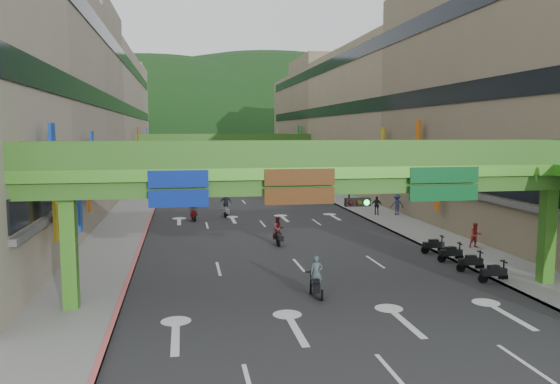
{
  "coord_description": "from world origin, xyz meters",
  "views": [
    {
      "loc": [
        -6.31,
        -17.31,
        7.52
      ],
      "look_at": [
        0.0,
        18.0,
        3.5
      ],
      "focal_mm": 35.0,
      "sensor_mm": 36.0,
      "label": 1
    }
  ],
  "objects_px": {
    "overpass_near": "(352,184)",
    "car_yellow": "(225,173)",
    "scooter_rider_mid": "(278,231)",
    "car_silver": "(184,192)",
    "pedestrian_red": "(475,237)",
    "scooter_rider_near": "(316,278)"
  },
  "relations": [
    {
      "from": "scooter_rider_near",
      "to": "car_yellow",
      "type": "relative_size",
      "value": 0.49
    },
    {
      "from": "pedestrian_red",
      "to": "scooter_rider_mid",
      "type": "bearing_deg",
      "value": 164.56
    },
    {
      "from": "scooter_rider_near",
      "to": "scooter_rider_mid",
      "type": "xyz_separation_m",
      "value": [
        0.26,
        11.5,
        0.11
      ]
    },
    {
      "from": "overpass_near",
      "to": "car_silver",
      "type": "distance_m",
      "value": 39.1
    },
    {
      "from": "scooter_rider_near",
      "to": "scooter_rider_mid",
      "type": "relative_size",
      "value": 0.99
    },
    {
      "from": "scooter_rider_near",
      "to": "scooter_rider_mid",
      "type": "distance_m",
      "value": 11.51
    },
    {
      "from": "overpass_near",
      "to": "car_silver",
      "type": "relative_size",
      "value": 5.98
    },
    {
      "from": "scooter_rider_near",
      "to": "car_yellow",
      "type": "xyz_separation_m",
      "value": [
        1.07,
        66.9,
        -0.22
      ]
    },
    {
      "from": "overpass_near",
      "to": "scooter_rider_mid",
      "type": "xyz_separation_m",
      "value": [
        -1.12,
        12.23,
        -4.22
      ]
    },
    {
      "from": "overpass_near",
      "to": "scooter_rider_mid",
      "type": "bearing_deg",
      "value": 95.25
    },
    {
      "from": "scooter_rider_mid",
      "to": "car_yellow",
      "type": "relative_size",
      "value": 0.5
    },
    {
      "from": "car_silver",
      "to": "car_yellow",
      "type": "relative_size",
      "value": 1.21
    },
    {
      "from": "overpass_near",
      "to": "scooter_rider_mid",
      "type": "distance_m",
      "value": 12.99
    },
    {
      "from": "car_yellow",
      "to": "pedestrian_red",
      "type": "bearing_deg",
      "value": -88.94
    },
    {
      "from": "overpass_near",
      "to": "car_yellow",
      "type": "height_order",
      "value": "overpass_near"
    },
    {
      "from": "overpass_near",
      "to": "pedestrian_red",
      "type": "bearing_deg",
      "value": 38.25
    },
    {
      "from": "car_silver",
      "to": "pedestrian_red",
      "type": "bearing_deg",
      "value": -65.14
    },
    {
      "from": "scooter_rider_mid",
      "to": "car_silver",
      "type": "distance_m",
      "value": 26.65
    },
    {
      "from": "overpass_near",
      "to": "car_yellow",
      "type": "xyz_separation_m",
      "value": [
        -0.32,
        67.62,
        -4.55
      ]
    },
    {
      "from": "scooter_rider_near",
      "to": "car_silver",
      "type": "relative_size",
      "value": 0.41
    },
    {
      "from": "scooter_rider_mid",
      "to": "car_yellow",
      "type": "height_order",
      "value": "scooter_rider_mid"
    },
    {
      "from": "car_silver",
      "to": "scooter_rider_near",
      "type": "bearing_deg",
      "value": -87.94
    }
  ]
}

